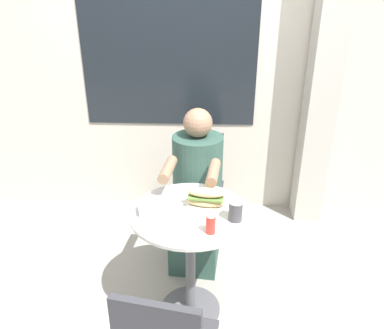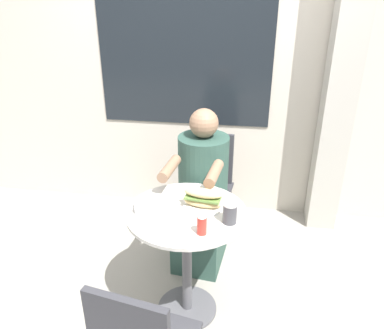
% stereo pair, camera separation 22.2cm
% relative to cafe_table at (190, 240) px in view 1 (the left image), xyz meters
% --- Properties ---
extents(ground_plane, '(8.00, 8.00, 0.00)m').
position_rel_cafe_table_xyz_m(ground_plane, '(0.00, 0.00, -0.54)').
color(ground_plane, gray).
extents(storefront_wall, '(8.00, 0.09, 2.80)m').
position_rel_cafe_table_xyz_m(storefront_wall, '(-0.00, 1.37, 0.86)').
color(storefront_wall, beige).
rests_on(storefront_wall, ground_plane).
extents(lattice_pillar, '(0.23, 0.23, 2.40)m').
position_rel_cafe_table_xyz_m(lattice_pillar, '(1.00, 1.19, 0.66)').
color(lattice_pillar, '#B2ADA3').
rests_on(lattice_pillar, ground_plane).
extents(cafe_table, '(0.69, 0.69, 0.75)m').
position_rel_cafe_table_xyz_m(cafe_table, '(0.00, 0.00, 0.00)').
color(cafe_table, beige).
rests_on(cafe_table, ground_plane).
extents(diner_chair, '(0.42, 0.42, 0.87)m').
position_rel_cafe_table_xyz_m(diner_chair, '(0.03, 0.88, -0.02)').
color(diner_chair, '#333338').
rests_on(diner_chair, ground_plane).
extents(seated_diner, '(0.41, 0.65, 1.18)m').
position_rel_cafe_table_xyz_m(seated_diner, '(0.02, 0.54, -0.03)').
color(seated_diner, '#2D4C42').
rests_on(seated_diner, ground_plane).
extents(sandwich_on_plate, '(0.23, 0.22, 0.12)m').
position_rel_cafe_table_xyz_m(sandwich_on_plate, '(0.09, 0.05, 0.25)').
color(sandwich_on_plate, white).
rests_on(sandwich_on_plate, cafe_table).
extents(drink_cup, '(0.08, 0.08, 0.12)m').
position_rel_cafe_table_xyz_m(drink_cup, '(0.25, -0.08, 0.26)').
color(drink_cup, '#424247').
rests_on(drink_cup, cafe_table).
extents(napkin_box, '(0.11, 0.11, 0.06)m').
position_rel_cafe_table_xyz_m(napkin_box, '(-0.24, -0.03, 0.23)').
color(napkin_box, silver).
rests_on(napkin_box, cafe_table).
extents(condiment_bottle, '(0.05, 0.05, 0.13)m').
position_rel_cafe_table_xyz_m(condiment_bottle, '(0.11, -0.20, 0.26)').
color(condiment_bottle, red).
rests_on(condiment_bottle, cafe_table).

